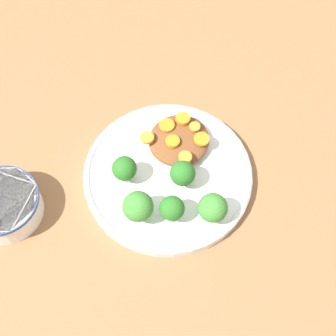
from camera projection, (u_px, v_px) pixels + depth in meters
ground_plane at (168, 178)px, 0.79m from camera, size 4.00×4.00×0.00m
plate at (168, 174)px, 0.78m from camera, size 0.28×0.28×0.02m
dip_bowl at (4, 205)px, 0.74m from camera, size 0.12×0.12×0.05m
stew_mound at (179, 140)px, 0.79m from camera, size 0.10×0.10×0.03m
broccoli_floret_0 at (138, 207)px, 0.70m from camera, size 0.05×0.05×0.06m
broccoli_floret_1 at (172, 209)px, 0.71m from camera, size 0.04×0.04×0.05m
broccoli_floret_2 at (213, 208)px, 0.70m from camera, size 0.05×0.05×0.06m
broccoli_floret_3 at (124, 169)px, 0.74m from camera, size 0.04×0.04×0.05m
broccoli_floret_4 at (181, 175)px, 0.73m from camera, size 0.04×0.04×0.05m
carrot_slice_0 at (202, 139)px, 0.77m from camera, size 0.03×0.03×0.00m
carrot_slice_1 at (173, 141)px, 0.77m from camera, size 0.02×0.02×0.01m
carrot_slice_2 at (167, 125)px, 0.78m from camera, size 0.03×0.03×0.00m
carrot_slice_3 at (185, 157)px, 0.75m from camera, size 0.02×0.02×0.01m
carrot_slice_4 at (183, 119)px, 0.79m from camera, size 0.02×0.02×0.01m
carrot_slice_5 at (195, 127)px, 0.78m from camera, size 0.02×0.02×0.00m
carrot_slice_6 at (147, 138)px, 0.77m from camera, size 0.02×0.02×0.01m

